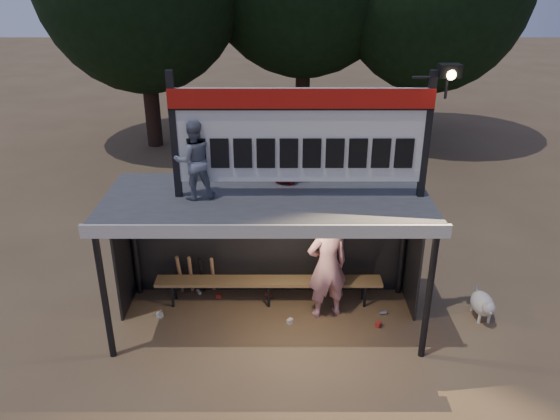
{
  "coord_description": "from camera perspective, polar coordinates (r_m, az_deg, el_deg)",
  "views": [
    {
      "loc": [
        0.2,
        -7.72,
        5.56
      ],
      "look_at": [
        0.2,
        0.4,
        1.9
      ],
      "focal_mm": 35.0,
      "sensor_mm": 36.0,
      "label": 1
    }
  ],
  "objects": [
    {
      "name": "scoreboard_assembly",
      "position": [
        8.04,
        2.58,
        8.09
      ],
      "size": [
        4.1,
        0.27,
        1.99
      ],
      "color": "black",
      "rests_on": "dugout_shelter"
    },
    {
      "name": "player",
      "position": [
        9.18,
        4.96,
        -5.75
      ],
      "size": [
        0.82,
        0.67,
        1.96
      ],
      "primitive_type": "imported",
      "rotation": [
        0.0,
        0.0,
        3.45
      ],
      "color": "white",
      "rests_on": "ground"
    },
    {
      "name": "dugout_shelter",
      "position": [
        8.79,
        -1.3,
        -0.74
      ],
      "size": [
        5.1,
        2.08,
        2.32
      ],
      "color": "#3E3E40",
      "rests_on": "ground"
    },
    {
      "name": "child_a",
      "position": [
        8.19,
        -9.0,
        5.16
      ],
      "size": [
        0.69,
        0.61,
        1.2
      ],
      "primitive_type": "imported",
      "rotation": [
        0.0,
        0.0,
        3.45
      ],
      "color": "slate",
      "rests_on": "dugout_shelter"
    },
    {
      "name": "ground",
      "position": [
        9.51,
        -1.23,
        -11.5
      ],
      "size": [
        80.0,
        80.0,
        0.0
      ],
      "primitive_type": "plane",
      "color": "brown",
      "rests_on": "ground"
    },
    {
      "name": "bench",
      "position": [
        9.73,
        -1.19,
        -7.53
      ],
      "size": [
        4.0,
        0.35,
        0.48
      ],
      "color": "olive",
      "rests_on": "ground"
    },
    {
      "name": "litter",
      "position": [
        9.77,
        -1.15,
        -10.17
      ],
      "size": [
        3.99,
        1.14,
        0.08
      ],
      "color": "red",
      "rests_on": "ground"
    },
    {
      "name": "dog",
      "position": [
        10.04,
        20.44,
        -9.21
      ],
      "size": [
        0.36,
        0.81,
        0.49
      ],
      "color": "beige",
      "rests_on": "ground"
    },
    {
      "name": "child_b",
      "position": [
        8.72,
        0.64,
        5.96
      ],
      "size": [
        0.57,
        0.46,
        1.0
      ],
      "primitive_type": "imported",
      "rotation": [
        0.0,
        0.0,
        2.8
      ],
      "color": "maroon",
      "rests_on": "dugout_shelter"
    },
    {
      "name": "bats",
      "position": [
        10.08,
        -8.74,
        -6.66
      ],
      "size": [
        0.69,
        0.35,
        0.84
      ],
      "color": "#926744",
      "rests_on": "ground"
    }
  ]
}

